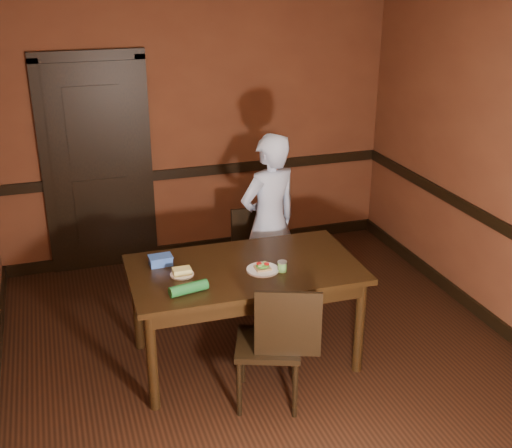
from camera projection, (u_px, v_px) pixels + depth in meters
floor at (270, 366)px, 4.94m from camera, size 4.00×4.50×0.01m
wall_back at (197, 128)px, 6.40m from camera, size 4.00×0.02×2.70m
wall_front at (468, 396)px, 2.45m from camera, size 4.00×0.02×2.70m
dado_back at (199, 171)px, 6.56m from camera, size 4.00×0.03×0.10m
dado_right at (503, 228)px, 5.17m from camera, size 0.03×4.50×0.10m
baseboard_back at (201, 246)px, 6.88m from camera, size 4.00×0.03×0.12m
baseboard_right at (489, 318)px, 5.49m from camera, size 0.03×4.50×0.12m
door at (97, 163)px, 6.18m from camera, size 1.05×0.07×2.20m
dining_table at (245, 314)px, 4.89m from camera, size 1.72×0.99×0.80m
chair_far at (260, 257)px, 5.78m from camera, size 0.42×0.42×0.84m
chair_near at (268, 342)px, 4.40m from camera, size 0.57×0.57×0.94m
person at (269, 222)px, 5.56m from camera, size 0.66×0.53×1.58m
sandwich_plate at (263, 269)px, 4.67m from camera, size 0.24×0.24×0.06m
sauce_jar at (282, 266)px, 4.65m from camera, size 0.07×0.07×0.08m
cheese_saucer at (182, 272)px, 4.61m from camera, size 0.17×0.17×0.05m
food_tub at (161, 260)px, 4.76m from camera, size 0.18×0.12×0.07m
wrapped_veg at (189, 288)px, 4.35m from camera, size 0.28×0.13×0.08m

